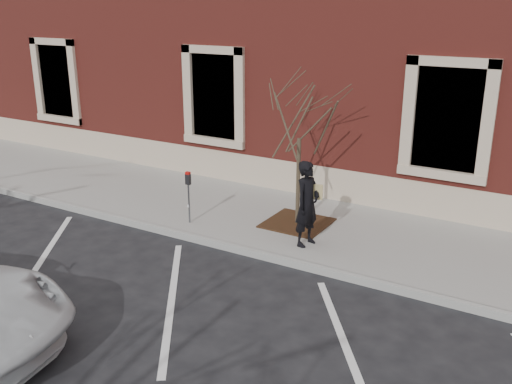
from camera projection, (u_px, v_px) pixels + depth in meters
The scene contains 9 objects.
ground at pixel (241, 252), 11.44m from camera, with size 120.00×120.00×0.00m, color #28282B.
sidewalk_near at pixel (282, 221), 12.84m from camera, with size 40.00×3.50×0.15m, color gray.
curb_near at pixel (239, 250), 11.37m from camera, with size 40.00×0.12×0.15m, color #9E9E99.
parking_stripes at pixel (172, 299), 9.64m from camera, with size 28.00×4.40×0.01m, color silver, non-canonical shape.
building_civic at pixel (382, 30), 16.47m from camera, with size 40.00×8.62×8.00m.
man at pixel (307, 204), 11.17m from camera, with size 0.63×0.41×1.72m, color black.
parking_meter at pixel (188, 188), 12.30m from camera, with size 0.11×0.08×1.16m.
tree_grate at pixel (297, 223), 12.49m from camera, with size 1.32×1.32×0.03m, color #3C1F13.
sapling at pixel (300, 114), 11.71m from camera, with size 2.09×2.09×3.48m.
Camera 1 is at (5.59, -8.84, 4.79)m, focal length 40.00 mm.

